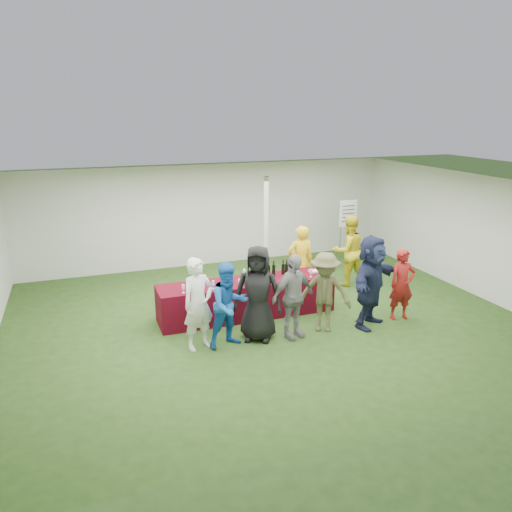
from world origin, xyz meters
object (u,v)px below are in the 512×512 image
object	(u,v)px
customer_4	(324,292)
customer_5	(371,281)
dump_bucket	(324,271)
staff_back	(348,251)
customer_2	(258,294)
customer_6	(402,285)
staff_pourer	(300,262)
customer_0	(198,304)
customer_1	(229,305)
serving_table	(247,298)
customer_3	(293,297)
wine_list_sign	(348,218)

from	to	relation	value
customer_4	customer_5	world-z (taller)	customer_5
dump_bucket	staff_back	xyz separation A→B (m)	(1.26, 1.18, 0.01)
staff_back	customer_2	bearing A→B (deg)	32.38
customer_4	customer_6	xyz separation A→B (m)	(1.71, -0.02, -0.05)
dump_bucket	staff_pourer	distance (m)	0.82
customer_0	customer_6	distance (m)	4.11
customer_0	customer_1	size ratio (longest dim) A/B	1.07
customer_4	customer_6	world-z (taller)	customer_4
staff_pourer	customer_2	bearing A→B (deg)	52.17
serving_table	customer_2	size ratio (longest dim) A/B	2.03
customer_5	staff_pourer	bearing A→B (deg)	75.15
customer_2	staff_pourer	bearing A→B (deg)	72.86
customer_1	dump_bucket	bearing A→B (deg)	9.46
dump_bucket	customer_3	distance (m)	1.54
serving_table	staff_back	xyz separation A→B (m)	(2.88, 0.96, 0.47)
dump_bucket	wine_list_sign	xyz separation A→B (m)	(1.97, 2.48, 0.48)
customer_4	customer_0	bearing A→B (deg)	-153.11
staff_back	customer_6	bearing A→B (deg)	87.52
customer_4	customer_5	xyz separation A→B (m)	(0.94, -0.10, 0.14)
staff_pourer	serving_table	bearing A→B (deg)	27.95
customer_4	customer_5	size ratio (longest dim) A/B	0.85
customer_4	customer_6	bearing A→B (deg)	28.47
customer_2	customer_3	size ratio (longest dim) A/B	1.11
staff_pourer	customer_0	size ratio (longest dim) A/B	1.00
customer_5	customer_6	xyz separation A→B (m)	(0.77, 0.08, -0.18)
customer_1	customer_4	world-z (taller)	same
serving_table	customer_0	world-z (taller)	customer_0
dump_bucket	staff_pourer	world-z (taller)	staff_pourer
customer_3	wine_list_sign	bearing A→B (deg)	31.54
customer_0	customer_2	distance (m)	1.09
staff_back	serving_table	bearing A→B (deg)	16.81
wine_list_sign	customer_5	size ratio (longest dim) A/B	0.99
customer_6	wine_list_sign	bearing A→B (deg)	84.43
customer_0	customer_4	size ratio (longest dim) A/B	1.07
wine_list_sign	customer_6	world-z (taller)	wine_list_sign
customer_1	customer_2	xyz separation A→B (m)	(0.57, 0.08, 0.11)
staff_pourer	customer_0	distance (m)	3.18
customer_0	staff_pourer	bearing A→B (deg)	11.82
staff_pourer	customer_5	xyz separation A→B (m)	(0.62, -1.86, 0.08)
customer_4	staff_back	bearing A→B (deg)	80.15
customer_1	customer_4	xyz separation A→B (m)	(1.87, -0.00, 0.00)
customer_5	customer_4	bearing A→B (deg)	140.51
staff_pourer	customer_3	bearing A→B (deg)	67.56
serving_table	customer_5	size ratio (longest dim) A/B	1.98
dump_bucket	customer_6	world-z (taller)	customer_6
customer_1	customer_3	xyz separation A→B (m)	(1.20, -0.06, 0.02)
dump_bucket	customer_5	world-z (taller)	customer_5
serving_table	customer_0	bearing A→B (deg)	-139.33
customer_2	customer_5	distance (m)	2.25
customer_0	serving_table	bearing A→B (deg)	21.02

